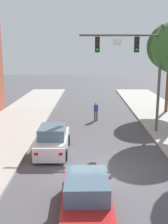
# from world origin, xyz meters

# --- Properties ---
(ground_plane) EXTENTS (120.00, 120.00, 0.00)m
(ground_plane) POSITION_xyz_m (0.00, 0.00, 0.00)
(ground_plane) COLOR #4C4C51
(traffic_signal_mast) EXTENTS (5.75, 0.38, 7.50)m
(traffic_signal_mast) POSITION_xyz_m (3.01, 7.15, 5.30)
(traffic_signal_mast) COLOR #514C47
(traffic_signal_mast) RESTS_ON sidewalk_right
(car_lead_white) EXTENTS (1.87, 4.26, 1.60)m
(car_lead_white) POSITION_xyz_m (-2.52, 3.15, 0.72)
(car_lead_white) COLOR silver
(car_lead_white) RESTS_ON ground
(car_following_red) EXTENTS (1.94, 4.29, 1.60)m
(car_following_red) POSITION_xyz_m (-0.52, -3.26, 0.72)
(car_following_red) COLOR #B21E1E
(car_following_red) RESTS_ON ground
(pedestrian_crossing_road) EXTENTS (0.36, 0.22, 1.64)m
(pedestrian_crossing_road) POSITION_xyz_m (0.25, 10.69, 0.91)
(pedestrian_crossing_road) COLOR brown
(pedestrian_crossing_road) RESTS_ON ground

